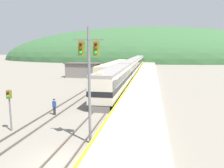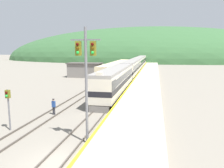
{
  "view_description": "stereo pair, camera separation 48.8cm",
  "coord_description": "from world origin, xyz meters",
  "px_view_note": "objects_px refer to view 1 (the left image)",
  "views": [
    {
      "loc": [
        5.63,
        -11.88,
        7.06
      ],
      "look_at": [
        0.45,
        16.44,
        2.49
      ],
      "focal_mm": 35.0,
      "sensor_mm": 36.0,
      "label": 1
    },
    {
      "loc": [
        6.11,
        -11.79,
        7.06
      ],
      "look_at": [
        0.45,
        16.44,
        2.49
      ],
      "focal_mm": 35.0,
      "sensor_mm": 36.0,
      "label": 2
    }
  ],
  "objects_px": {
    "carriage_second": "(129,68)",
    "track_worker": "(54,106)",
    "express_train_lead_car": "(115,80)",
    "carriage_fourth": "(139,60)",
    "signal_mast_main": "(89,69)",
    "carriage_third": "(136,63)",
    "signal_post_siding": "(9,102)",
    "siding_train": "(114,68)"
  },
  "relations": [
    {
      "from": "carriage_second",
      "to": "track_worker",
      "type": "xyz_separation_m",
      "value": [
        -4.65,
        -34.09,
        -1.29
      ]
    },
    {
      "from": "express_train_lead_car",
      "to": "carriage_fourth",
      "type": "xyz_separation_m",
      "value": [
        0.0,
        65.19,
        -0.01
      ]
    },
    {
      "from": "signal_mast_main",
      "to": "carriage_third",
      "type": "bearing_deg",
      "value": 91.08
    },
    {
      "from": "express_train_lead_car",
      "to": "carriage_third",
      "type": "distance_m",
      "value": 43.65
    },
    {
      "from": "carriage_fourth",
      "to": "signal_post_siding",
      "type": "height_order",
      "value": "carriage_fourth"
    },
    {
      "from": "express_train_lead_car",
      "to": "carriage_third",
      "type": "xyz_separation_m",
      "value": [
        0.0,
        43.65,
        -0.01
      ]
    },
    {
      "from": "siding_train",
      "to": "signal_post_siding",
      "type": "xyz_separation_m",
      "value": [
        -1.37,
        -45.22,
        0.85
      ]
    },
    {
      "from": "carriage_fourth",
      "to": "track_worker",
      "type": "distance_m",
      "value": 77.31
    },
    {
      "from": "express_train_lead_car",
      "to": "signal_post_siding",
      "type": "distance_m",
      "value": 18.2
    },
    {
      "from": "track_worker",
      "to": "siding_train",
      "type": "bearing_deg",
      "value": 90.43
    },
    {
      "from": "express_train_lead_car",
      "to": "carriage_fourth",
      "type": "height_order",
      "value": "express_train_lead_car"
    },
    {
      "from": "carriage_second",
      "to": "carriage_fourth",
      "type": "relative_size",
      "value": 1.0
    },
    {
      "from": "signal_post_siding",
      "to": "siding_train",
      "type": "bearing_deg",
      "value": 88.26
    },
    {
      "from": "signal_mast_main",
      "to": "signal_post_siding",
      "type": "xyz_separation_m",
      "value": [
        -7.5,
        1.21,
        -3.04
      ]
    },
    {
      "from": "carriage_fourth",
      "to": "signal_post_siding",
      "type": "xyz_separation_m",
      "value": [
        -6.33,
        -82.25,
        0.34
      ]
    },
    {
      "from": "carriage_second",
      "to": "carriage_third",
      "type": "bearing_deg",
      "value": 90.0
    },
    {
      "from": "signal_post_siding",
      "to": "track_worker",
      "type": "bearing_deg",
      "value": 71.75
    },
    {
      "from": "carriage_second",
      "to": "express_train_lead_car",
      "type": "bearing_deg",
      "value": -90.0
    },
    {
      "from": "carriage_third",
      "to": "carriage_second",
      "type": "bearing_deg",
      "value": -90.0
    },
    {
      "from": "express_train_lead_car",
      "to": "carriage_third",
      "type": "bearing_deg",
      "value": 90.0
    },
    {
      "from": "siding_train",
      "to": "signal_mast_main",
      "type": "distance_m",
      "value": 46.99
    },
    {
      "from": "carriage_third",
      "to": "track_worker",
      "type": "distance_m",
      "value": 55.83
    },
    {
      "from": "express_train_lead_car",
      "to": "signal_mast_main",
      "type": "distance_m",
      "value": 18.62
    },
    {
      "from": "signal_post_siding",
      "to": "track_worker",
      "type": "height_order",
      "value": "signal_post_siding"
    },
    {
      "from": "siding_train",
      "to": "carriage_third",
      "type": "bearing_deg",
      "value": 72.27
    },
    {
      "from": "signal_mast_main",
      "to": "signal_post_siding",
      "type": "height_order",
      "value": "signal_mast_main"
    },
    {
      "from": "express_train_lead_car",
      "to": "carriage_second",
      "type": "bearing_deg",
      "value": 90.0
    },
    {
      "from": "siding_train",
      "to": "signal_mast_main",
      "type": "xyz_separation_m",
      "value": [
        6.13,
        -46.43,
        3.88
      ]
    },
    {
      "from": "carriage_third",
      "to": "signal_mast_main",
      "type": "bearing_deg",
      "value": -88.92
    },
    {
      "from": "signal_post_siding",
      "to": "carriage_second",
      "type": "bearing_deg",
      "value": 80.83
    },
    {
      "from": "siding_train",
      "to": "signal_post_siding",
      "type": "relative_size",
      "value": 9.79
    },
    {
      "from": "signal_post_siding",
      "to": "track_worker",
      "type": "distance_m",
      "value": 5.6
    },
    {
      "from": "carriage_second",
      "to": "signal_post_siding",
      "type": "height_order",
      "value": "carriage_second"
    },
    {
      "from": "express_train_lead_car",
      "to": "carriage_second",
      "type": "relative_size",
      "value": 1.03
    },
    {
      "from": "carriage_fourth",
      "to": "signal_mast_main",
      "type": "xyz_separation_m",
      "value": [
        1.17,
        -83.46,
        3.38
      ]
    },
    {
      "from": "carriage_second",
      "to": "signal_mast_main",
      "type": "relative_size",
      "value": 2.39
    },
    {
      "from": "express_train_lead_car",
      "to": "track_worker",
      "type": "xyz_separation_m",
      "value": [
        -4.65,
        -11.98,
        -1.3
      ]
    },
    {
      "from": "carriage_second",
      "to": "track_worker",
      "type": "distance_m",
      "value": 34.43
    },
    {
      "from": "carriage_second",
      "to": "signal_post_siding",
      "type": "distance_m",
      "value": 39.68
    },
    {
      "from": "signal_post_siding",
      "to": "express_train_lead_car",
      "type": "bearing_deg",
      "value": 69.66
    },
    {
      "from": "express_train_lead_car",
      "to": "carriage_second",
      "type": "distance_m",
      "value": 22.11
    },
    {
      "from": "carriage_second",
      "to": "carriage_fourth",
      "type": "xyz_separation_m",
      "value": [
        0.0,
        43.07,
        0.0
      ]
    }
  ]
}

